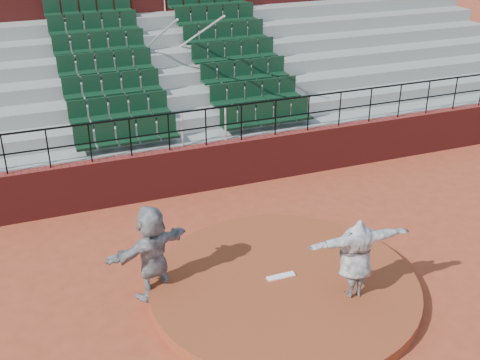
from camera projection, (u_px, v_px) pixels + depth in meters
name	position (u px, v px, depth m)	size (l,w,h in m)	color
ground	(284.00, 291.00, 12.36)	(90.00, 90.00, 0.00)	#A03E24
pitchers_mound	(284.00, 286.00, 12.30)	(5.50, 5.50, 0.25)	brown
pitching_rubber	(281.00, 276.00, 12.36)	(0.60, 0.15, 0.03)	white
boundary_wall	(207.00, 167.00, 16.26)	(24.00, 0.30, 1.30)	maroon
wall_railing	(206.00, 119.00, 15.66)	(24.04, 0.05, 1.03)	black
seating_deck	(170.00, 99.00, 18.98)	(24.00, 5.97, 4.63)	gray
press_box_facade	(138.00, 9.00, 21.36)	(24.00, 3.00, 7.10)	maroon
pitcher	(356.00, 258.00, 11.48)	(2.08, 0.57, 1.70)	black
fielder	(152.00, 252.00, 11.83)	(1.86, 0.59, 2.00)	black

